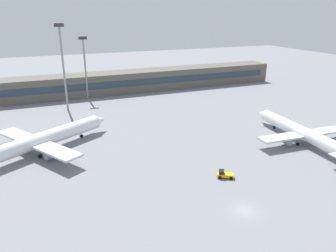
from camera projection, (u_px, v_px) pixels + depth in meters
ground_plane at (164, 136)px, 93.61m from camera, size 400.00×400.00×0.00m
terminal_building at (115, 82)px, 142.22m from camera, size 154.39×12.13×9.00m
airplane_near at (301, 132)px, 88.70m from camera, size 27.31×39.18×9.68m
airplane_mid at (41, 140)px, 82.02m from camera, size 39.57×28.83×10.92m
baggage_tug_yellow at (224, 174)px, 70.22m from camera, size 3.86×3.13×1.75m
floodlight_tower_west at (85, 63)px, 128.79m from camera, size 3.20×0.80×24.97m
floodlight_tower_east at (63, 62)px, 112.76m from camera, size 3.20×0.80×30.45m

